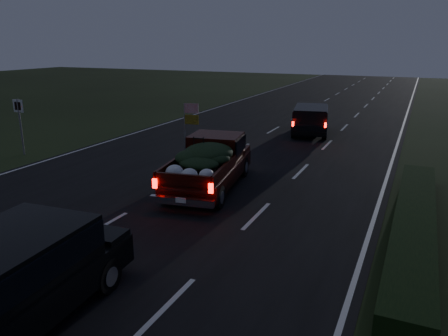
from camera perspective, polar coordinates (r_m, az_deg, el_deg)
The scene contains 6 objects.
ground at distance 12.55m, azimuth -15.67°, elevation -7.49°, with size 120.00×120.00×0.00m, color black.
road_asphalt at distance 12.54m, azimuth -15.67°, elevation -7.44°, with size 14.00×120.00×0.02m, color black.
hedge_row at distance 12.55m, azimuth 23.56°, elevation -6.78°, with size 1.00×10.00×0.60m, color black.
route_sign at distance 21.39m, azimuth -25.13°, elevation 5.92°, with size 0.55×0.08×2.50m.
pickup_truck at distance 14.98m, azimuth -1.97°, elevation 0.95°, with size 2.64×5.20×2.61m.
lead_suv at distance 24.45m, azimuth 11.26°, elevation 6.51°, with size 2.60×4.56×1.23m.
Camera 1 is at (7.62, -8.68, 4.91)m, focal length 35.00 mm.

